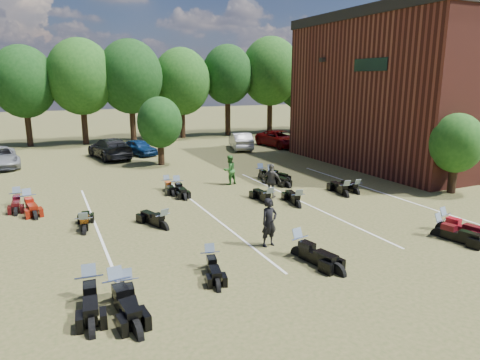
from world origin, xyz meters
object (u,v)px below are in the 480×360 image
person_black (269,222)px  person_green (229,170)px  motorcycle_3 (210,268)px  motorcycle_14 (18,205)px  motorcycle_0 (91,299)px  car_4 (139,147)px  person_grey (272,181)px

person_black → person_green: bearing=66.7°
motorcycle_3 → motorcycle_14: bearing=131.5°
motorcycle_14 → person_green: bearing=-1.4°
motorcycle_3 → motorcycle_14: 12.40m
person_black → motorcycle_0: size_ratio=0.74×
car_4 → motorcycle_0: 24.25m
motorcycle_14 → person_black: bearing=-47.9°
person_green → motorcycle_3: 11.69m
car_4 → person_green: size_ratio=2.15×
person_black → motorcycle_0: (-6.51, -1.39, -0.92)m
person_green → motorcycle_14: person_green is taller
person_green → motorcycle_3: person_green is taller
motorcycle_0 → motorcycle_3: (3.81, 0.47, 0.00)m
person_grey → motorcycle_14: size_ratio=0.80×
car_4 → motorcycle_3: 23.08m
person_green → motorcycle_3: bearing=46.4°
person_grey → motorcycle_0: 12.27m
person_grey → motorcycle_0: size_ratio=0.73×
person_green → person_grey: (0.83, -3.64, 0.03)m
car_4 → motorcycle_14: car_4 is taller
car_4 → person_green: 12.81m
person_black → motorcycle_14: (-8.78, 9.90, -0.92)m
motorcycle_0 → motorcycle_14: bearing=106.3°
person_green → motorcycle_0: bearing=33.4°
motorcycle_0 → motorcycle_3: 3.84m
person_green → motorcycle_14: 11.33m
person_black → motorcycle_0: bearing=-176.5°
person_black → person_green: person_black is taller
person_green → motorcycle_0: 14.18m
person_black → motorcycle_0: 6.72m
person_black → person_grey: (3.34, 5.87, -0.01)m
person_grey → motorcycle_14: person_grey is taller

